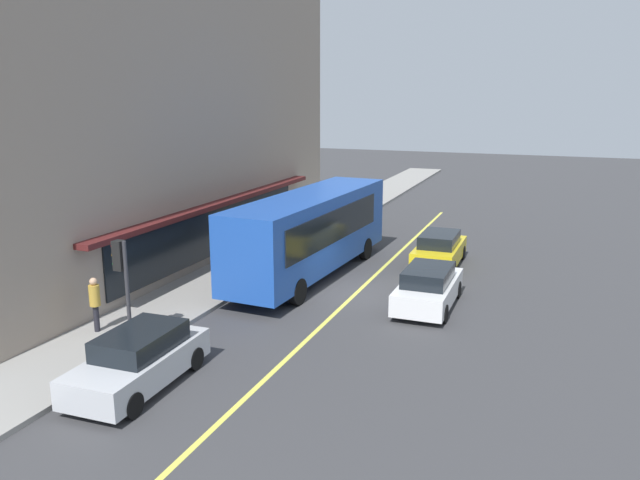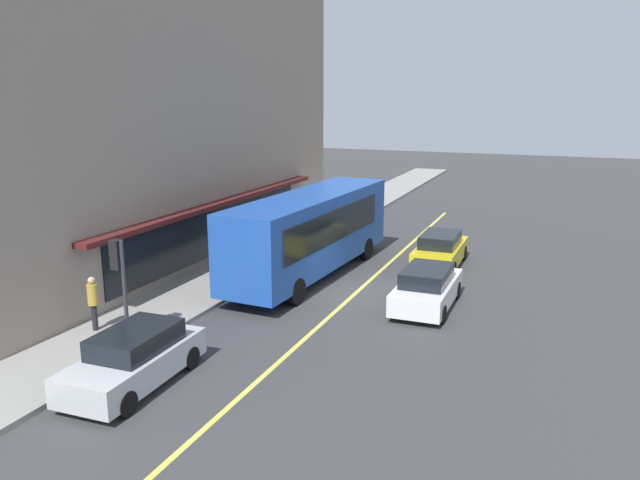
{
  "view_description": "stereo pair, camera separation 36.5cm",
  "coord_description": "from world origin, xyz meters",
  "px_view_note": "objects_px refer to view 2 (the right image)",
  "views": [
    {
      "loc": [
        -21.76,
        -7.01,
        7.57
      ],
      "look_at": [
        1.63,
        2.11,
        1.6
      ],
      "focal_mm": 34.85,
      "sensor_mm": 36.0,
      "label": 1
    },
    {
      "loc": [
        -21.63,
        -7.35,
        7.57
      ],
      "look_at": [
        1.63,
        2.11,
        1.6
      ],
      "focal_mm": 34.85,
      "sensor_mm": 36.0,
      "label": 2
    }
  ],
  "objects_px": {
    "bus": "(311,230)",
    "pedestrian_at_corner": "(93,298)",
    "car_white": "(427,288)",
    "pedestrian_mid_block": "(296,219)",
    "car_yellow": "(440,250)",
    "car_silver": "(134,359)",
    "traffic_light": "(119,267)"
  },
  "relations": [
    {
      "from": "pedestrian_mid_block",
      "to": "car_white",
      "type": "bearing_deg",
      "value": -130.55
    },
    {
      "from": "car_yellow",
      "to": "traffic_light",
      "type": "bearing_deg",
      "value": 150.75
    },
    {
      "from": "pedestrian_mid_block",
      "to": "car_yellow",
      "type": "bearing_deg",
      "value": -100.77
    },
    {
      "from": "bus",
      "to": "pedestrian_at_corner",
      "type": "relative_size",
      "value": 6.33
    },
    {
      "from": "traffic_light",
      "to": "car_yellow",
      "type": "xyz_separation_m",
      "value": [
        12.68,
        -7.1,
        -1.79
      ]
    },
    {
      "from": "traffic_light",
      "to": "car_yellow",
      "type": "distance_m",
      "value": 14.64
    },
    {
      "from": "bus",
      "to": "car_yellow",
      "type": "distance_m",
      "value": 6.05
    },
    {
      "from": "bus",
      "to": "pedestrian_at_corner",
      "type": "bearing_deg",
      "value": 156.01
    },
    {
      "from": "bus",
      "to": "pedestrian_mid_block",
      "type": "relative_size",
      "value": 6.05
    },
    {
      "from": "pedestrian_at_corner",
      "to": "pedestrian_mid_block",
      "type": "height_order",
      "value": "pedestrian_mid_block"
    },
    {
      "from": "traffic_light",
      "to": "pedestrian_at_corner",
      "type": "xyz_separation_m",
      "value": [
        0.44,
        1.5,
        -1.31
      ]
    },
    {
      "from": "car_yellow",
      "to": "car_silver",
      "type": "relative_size",
      "value": 0.99
    },
    {
      "from": "bus",
      "to": "pedestrian_at_corner",
      "type": "xyz_separation_m",
      "value": [
        -8.67,
        3.86,
        -0.76
      ]
    },
    {
      "from": "bus",
      "to": "car_white",
      "type": "distance_m",
      "value": 5.96
    },
    {
      "from": "car_yellow",
      "to": "pedestrian_mid_block",
      "type": "xyz_separation_m",
      "value": [
        1.46,
        7.7,
        0.54
      ]
    },
    {
      "from": "car_white",
      "to": "car_yellow",
      "type": "relative_size",
      "value": 1.0
    },
    {
      "from": "car_silver",
      "to": "pedestrian_at_corner",
      "type": "distance_m",
      "value": 4.25
    },
    {
      "from": "car_white",
      "to": "pedestrian_at_corner",
      "type": "bearing_deg",
      "value": 125.15
    },
    {
      "from": "car_white",
      "to": "bus",
      "type": "bearing_deg",
      "value": 68.42
    },
    {
      "from": "traffic_light",
      "to": "car_yellow",
      "type": "height_order",
      "value": "traffic_light"
    },
    {
      "from": "pedestrian_mid_block",
      "to": "pedestrian_at_corner",
      "type": "bearing_deg",
      "value": 176.25
    },
    {
      "from": "bus",
      "to": "traffic_light",
      "type": "xyz_separation_m",
      "value": [
        -9.11,
        2.36,
        0.55
      ]
    },
    {
      "from": "car_white",
      "to": "traffic_light",
      "type": "bearing_deg",
      "value": 131.87
    },
    {
      "from": "car_yellow",
      "to": "pedestrian_at_corner",
      "type": "relative_size",
      "value": 2.43
    },
    {
      "from": "traffic_light",
      "to": "car_white",
      "type": "height_order",
      "value": "traffic_light"
    },
    {
      "from": "car_white",
      "to": "pedestrian_at_corner",
      "type": "xyz_separation_m",
      "value": [
        -6.53,
        9.28,
        0.48
      ]
    },
    {
      "from": "traffic_light",
      "to": "car_white",
      "type": "distance_m",
      "value": 10.6
    },
    {
      "from": "car_silver",
      "to": "pedestrian_mid_block",
      "type": "height_order",
      "value": "pedestrian_mid_block"
    },
    {
      "from": "pedestrian_at_corner",
      "to": "pedestrian_mid_block",
      "type": "relative_size",
      "value": 0.96
    },
    {
      "from": "car_white",
      "to": "pedestrian_mid_block",
      "type": "distance_m",
      "value": 11.04
    },
    {
      "from": "bus",
      "to": "car_silver",
      "type": "xyz_separation_m",
      "value": [
        -11.08,
        0.39,
        -1.24
      ]
    },
    {
      "from": "bus",
      "to": "car_yellow",
      "type": "height_order",
      "value": "bus"
    }
  ]
}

